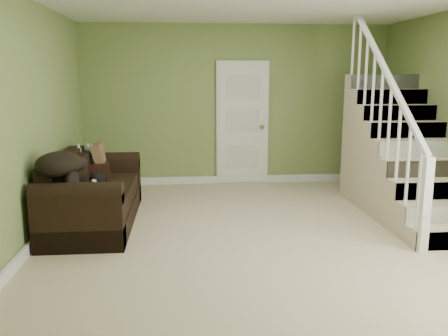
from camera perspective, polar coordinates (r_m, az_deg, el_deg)
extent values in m
cube|color=#C6B48F|center=(5.44, 4.71, -8.19)|extent=(5.00, 5.50, 0.01)
cube|color=olive|center=(7.87, 1.48, 7.54)|extent=(5.00, 0.04, 2.60)
cube|color=olive|center=(2.52, 15.70, -0.73)|extent=(5.00, 0.04, 2.60)
cube|color=olive|center=(5.33, -22.70, 4.93)|extent=(0.04, 5.50, 2.60)
cube|color=white|center=(8.02, 1.46, -1.36)|extent=(5.00, 0.04, 0.12)
cube|color=white|center=(5.58, -21.44, -7.82)|extent=(0.04, 5.50, 0.12)
cube|color=white|center=(7.87, 2.23, 5.42)|extent=(0.86, 0.05, 2.02)
cube|color=white|center=(7.85, 2.24, 5.33)|extent=(0.78, 0.04, 1.96)
sphere|color=olive|center=(7.86, 4.61, 4.94)|extent=(0.07, 0.07, 0.07)
cylinder|color=white|center=(5.32, 22.40, -2.17)|extent=(0.04, 0.04, 0.90)
cube|color=#C6B48F|center=(5.87, 24.79, -5.69)|extent=(1.00, 0.27, 0.40)
cylinder|color=white|center=(5.52, 21.28, 0.49)|extent=(0.04, 0.04, 0.90)
cube|color=#C6B48F|center=(6.07, 23.62, -4.08)|extent=(1.00, 0.27, 0.60)
cylinder|color=white|center=(5.73, 20.24, 2.96)|extent=(0.04, 0.04, 0.90)
cube|color=#C6B48F|center=(6.28, 22.53, -2.57)|extent=(1.00, 0.27, 0.80)
cylinder|color=white|center=(5.95, 19.28, 5.25)|extent=(0.04, 0.04, 0.90)
cube|color=#C6B48F|center=(6.49, 21.51, -1.16)|extent=(1.00, 0.27, 1.00)
cylinder|color=white|center=(6.18, 18.37, 7.37)|extent=(0.04, 0.04, 0.90)
cube|color=#C6B48F|center=(6.71, 20.56, 0.16)|extent=(1.00, 0.27, 1.20)
cylinder|color=white|center=(6.42, 17.53, 9.33)|extent=(0.04, 0.04, 0.90)
cube|color=#C6B48F|center=(6.93, 19.67, 1.40)|extent=(1.00, 0.27, 1.40)
cylinder|color=white|center=(6.67, 16.74, 11.15)|extent=(0.04, 0.04, 0.90)
cube|color=#C6B48F|center=(7.16, 18.83, 2.56)|extent=(1.00, 0.27, 1.60)
cylinder|color=white|center=(6.93, 16.00, 12.83)|extent=(0.04, 0.04, 0.90)
cube|color=#C6B48F|center=(7.39, 18.04, 3.64)|extent=(1.00, 0.27, 1.80)
cylinder|color=white|center=(7.19, 15.30, 14.39)|extent=(0.04, 0.04, 0.90)
cube|color=white|center=(5.22, 23.05, -4.15)|extent=(0.09, 0.09, 1.00)
cube|color=white|center=(6.17, 18.64, 11.54)|extent=(0.06, 2.46, 1.84)
cube|color=black|center=(6.08, -15.13, -5.25)|extent=(0.92, 2.14, 0.24)
cube|color=black|center=(6.01, -14.33, -3.15)|extent=(0.70, 1.61, 0.21)
cube|color=black|center=(5.14, -17.05, -6.29)|extent=(0.92, 0.24, 0.60)
cube|color=black|center=(6.94, -13.87, -1.62)|extent=(0.92, 0.24, 0.60)
cylinder|color=black|center=(5.06, -17.25, -3.03)|extent=(0.92, 0.24, 0.24)
cylinder|color=black|center=(6.88, -13.99, 0.83)|extent=(0.92, 0.24, 0.24)
cube|color=black|center=(6.06, -18.73, -1.44)|extent=(0.19, 1.65, 0.61)
cube|color=black|center=(6.01, -17.38, -0.70)|extent=(0.14, 1.59, 0.34)
cube|color=black|center=(6.70, -16.00, -1.99)|extent=(0.65, 0.65, 0.65)
cylinder|color=silver|center=(6.58, -17.04, 1.46)|extent=(0.06, 0.06, 0.20)
cylinder|color=#3046BD|center=(6.58, -17.04, 1.46)|extent=(0.07, 0.07, 0.05)
cylinder|color=white|center=(6.56, -17.09, 2.45)|extent=(0.03, 0.03, 0.03)
cylinder|color=silver|center=(6.59, -15.59, 1.56)|extent=(0.06, 0.06, 0.20)
cylinder|color=#3046BD|center=(6.59, -15.59, 1.56)|extent=(0.07, 0.07, 0.05)
cylinder|color=white|center=(6.57, -15.64, 2.55)|extent=(0.03, 0.03, 0.03)
cylinder|color=silver|center=(6.73, -16.02, 1.73)|extent=(0.06, 0.06, 0.20)
cylinder|color=#3046BD|center=(6.73, -16.02, 1.73)|extent=(0.07, 0.07, 0.05)
cylinder|color=white|center=(6.71, -16.07, 2.70)|extent=(0.03, 0.03, 0.03)
cylinder|color=silver|center=(6.73, -17.04, 1.67)|extent=(0.06, 0.06, 0.20)
cylinder|color=#3046BD|center=(6.73, -17.04, 1.67)|extent=(0.07, 0.07, 0.05)
cylinder|color=white|center=(6.71, -17.10, 2.64)|extent=(0.03, 0.03, 0.03)
ellipsoid|color=black|center=(5.92, -14.90, -1.45)|extent=(0.20, 0.34, 0.18)
ellipsoid|color=white|center=(5.85, -15.01, -1.91)|extent=(0.11, 0.14, 0.09)
sphere|color=black|center=(5.74, -15.21, -1.22)|extent=(0.13, 0.13, 0.12)
ellipsoid|color=white|center=(5.70, -15.28, -1.52)|extent=(0.06, 0.05, 0.06)
cone|color=black|center=(5.75, -15.55, -0.59)|extent=(0.04, 0.05, 0.05)
cone|color=black|center=(5.73, -14.90, -0.58)|extent=(0.04, 0.05, 0.05)
cylinder|color=black|center=(6.04, -13.85, -1.80)|extent=(0.08, 0.25, 0.03)
ellipsoid|color=gold|center=(5.80, -15.34, -2.32)|extent=(0.17, 0.21, 0.06)
cube|color=#4A2D1D|center=(6.70, -14.54, 0.86)|extent=(0.26, 0.50, 0.50)
ellipsoid|color=black|center=(5.30, -19.25, 0.49)|extent=(0.57, 0.69, 0.25)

